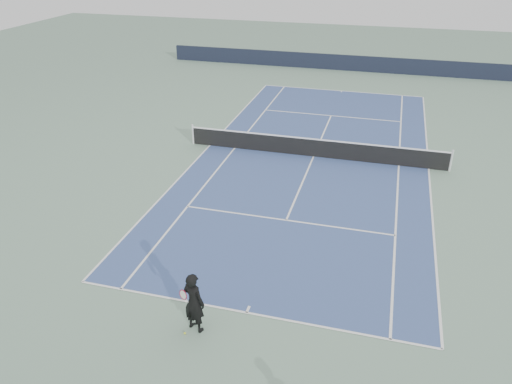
# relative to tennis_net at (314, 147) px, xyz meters

# --- Properties ---
(ground) EXTENTS (80.00, 80.00, 0.00)m
(ground) POSITION_rel_tennis_net_xyz_m (0.00, 0.00, -0.50)
(ground) COLOR slate
(court_surface) EXTENTS (10.97, 23.77, 0.01)m
(court_surface) POSITION_rel_tennis_net_xyz_m (0.00, 0.00, -0.50)
(court_surface) COLOR #364B7F
(court_surface) RESTS_ON ground
(tennis_net) EXTENTS (12.90, 0.10, 1.07)m
(tennis_net) POSITION_rel_tennis_net_xyz_m (0.00, 0.00, 0.00)
(tennis_net) COLOR silver
(tennis_net) RESTS_ON ground
(windscreen_far) EXTENTS (30.00, 0.25, 1.20)m
(windscreen_far) POSITION_rel_tennis_net_xyz_m (0.00, 17.88, 0.10)
(windscreen_far) COLOR black
(windscreen_far) RESTS_ON ground
(tennis_player) EXTENTS (0.87, 0.71, 1.89)m
(tennis_player) POSITION_rel_tennis_net_xyz_m (-1.21, -12.87, 0.44)
(tennis_player) COLOR black
(tennis_player) RESTS_ON ground
(tennis_ball) EXTENTS (0.06, 0.06, 0.06)m
(tennis_ball) POSITION_rel_tennis_net_xyz_m (-1.42, -13.17, -0.47)
(tennis_ball) COLOR yellow
(tennis_ball) RESTS_ON ground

